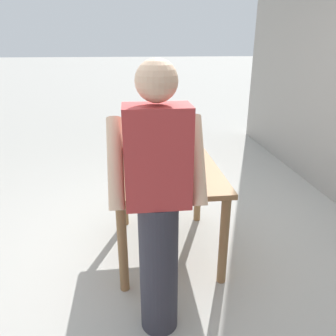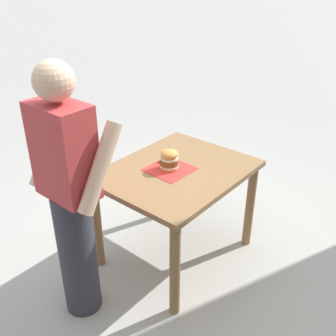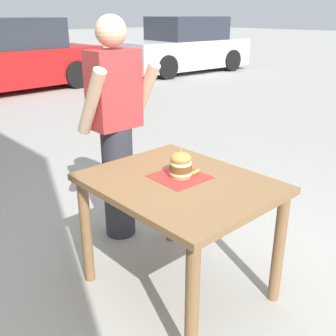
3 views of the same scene
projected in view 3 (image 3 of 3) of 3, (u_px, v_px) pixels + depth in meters
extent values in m
plane|color=#ADAAA3|center=(178.00, 288.00, 2.60)|extent=(80.00, 80.00, 0.00)
cube|color=olive|center=(179.00, 184.00, 2.32)|extent=(0.87, 1.08, 0.04)
cylinder|color=olive|center=(192.00, 308.00, 1.90)|extent=(0.07, 0.07, 0.74)
cylinder|color=olive|center=(279.00, 249.00, 2.37)|extent=(0.07, 0.07, 0.74)
cylinder|color=olive|center=(86.00, 232.00, 2.55)|extent=(0.07, 0.07, 0.74)
cylinder|color=olive|center=(171.00, 198.00, 3.03)|extent=(0.07, 0.07, 0.74)
cube|color=red|center=(180.00, 177.00, 2.36)|extent=(0.31, 0.31, 0.00)
cylinder|color=gold|center=(181.00, 175.00, 2.36)|extent=(0.13, 0.13, 0.02)
cylinder|color=silver|center=(181.00, 172.00, 2.35)|extent=(0.14, 0.14, 0.02)
cylinder|color=brown|center=(181.00, 167.00, 2.34)|extent=(0.13, 0.13, 0.04)
cylinder|color=silver|center=(181.00, 163.00, 2.33)|extent=(0.13, 0.13, 0.02)
ellipsoid|color=gold|center=(181.00, 158.00, 2.32)|extent=(0.13, 0.13, 0.07)
cylinder|color=#D1B77F|center=(181.00, 151.00, 2.30)|extent=(0.00, 0.00, 0.05)
cylinder|color=#8EA83D|center=(195.00, 172.00, 2.39)|extent=(0.08, 0.04, 0.02)
cylinder|color=#33333D|center=(119.00, 182.00, 3.09)|extent=(0.24, 0.24, 0.90)
cube|color=#B73838|center=(114.00, 90.00, 2.83)|extent=(0.36, 0.22, 0.56)
sphere|color=beige|center=(111.00, 31.00, 2.68)|extent=(0.22, 0.22, 0.22)
cylinder|color=beige|center=(91.00, 102.00, 2.66)|extent=(0.09, 0.34, 0.50)
cylinder|color=beige|center=(144.00, 94.00, 2.95)|extent=(0.09, 0.34, 0.50)
cube|color=silver|center=(183.00, 54.00, 11.96)|extent=(4.28, 1.92, 0.80)
cube|color=#2D333D|center=(187.00, 28.00, 11.78)|extent=(2.18, 1.67, 0.66)
cylinder|color=black|center=(167.00, 67.00, 10.69)|extent=(0.65, 0.25, 0.64)
cylinder|color=black|center=(133.00, 62.00, 11.85)|extent=(0.65, 0.25, 0.64)
cylinder|color=black|center=(231.00, 60.00, 12.23)|extent=(0.65, 0.25, 0.64)
cylinder|color=black|center=(196.00, 56.00, 13.39)|extent=(0.65, 0.25, 0.64)
cube|color=red|center=(8.00, 67.00, 9.02)|extent=(4.26, 1.86, 0.80)
cube|color=#2D333D|center=(9.00, 33.00, 8.85)|extent=(2.16, 1.64, 0.66)
cylinder|color=black|center=(77.00, 74.00, 9.42)|extent=(0.65, 0.24, 0.64)
cylinder|color=black|center=(43.00, 68.00, 10.49)|extent=(0.65, 0.24, 0.64)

